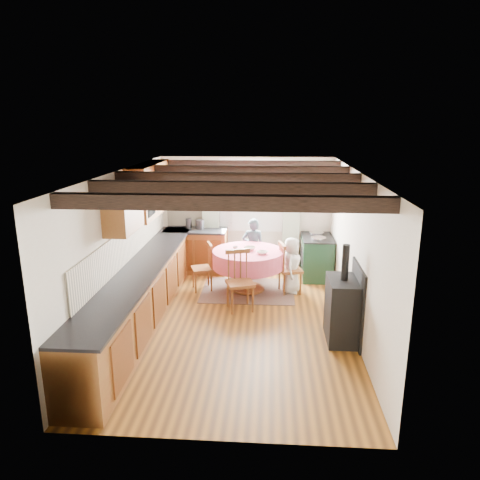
# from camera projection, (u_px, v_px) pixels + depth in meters

# --- Properties ---
(floor) EXTENTS (3.60, 5.50, 0.00)m
(floor) POSITION_uv_depth(u_px,v_px,m) (237.00, 322.00, 7.16)
(floor) COLOR #A0621D
(floor) RESTS_ON ground
(ceiling) EXTENTS (3.60, 5.50, 0.00)m
(ceiling) POSITION_uv_depth(u_px,v_px,m) (236.00, 172.00, 6.54)
(ceiling) COLOR white
(ceiling) RESTS_ON ground
(wall_back) EXTENTS (3.60, 0.00, 2.40)m
(wall_back) POSITION_uv_depth(u_px,v_px,m) (246.00, 214.00, 9.50)
(wall_back) COLOR silver
(wall_back) RESTS_ON ground
(wall_front) EXTENTS (3.60, 0.00, 2.40)m
(wall_front) POSITION_uv_depth(u_px,v_px,m) (214.00, 333.00, 4.20)
(wall_front) COLOR silver
(wall_front) RESTS_ON ground
(wall_left) EXTENTS (0.00, 5.50, 2.40)m
(wall_left) POSITION_uv_depth(u_px,v_px,m) (122.00, 248.00, 6.97)
(wall_left) COLOR silver
(wall_left) RESTS_ON ground
(wall_right) EXTENTS (0.00, 5.50, 2.40)m
(wall_right) POSITION_uv_depth(u_px,v_px,m) (355.00, 253.00, 6.73)
(wall_right) COLOR silver
(wall_right) RESTS_ON ground
(beam_a) EXTENTS (3.60, 0.16, 0.16)m
(beam_a) POSITION_uv_depth(u_px,v_px,m) (221.00, 203.00, 4.63)
(beam_a) COLOR #302019
(beam_a) RESTS_ON ceiling
(beam_b) EXTENTS (3.60, 0.16, 0.16)m
(beam_b) POSITION_uv_depth(u_px,v_px,m) (230.00, 188.00, 5.60)
(beam_b) COLOR #302019
(beam_b) RESTS_ON ceiling
(beam_c) EXTENTS (3.60, 0.16, 0.16)m
(beam_c) POSITION_uv_depth(u_px,v_px,m) (236.00, 178.00, 6.56)
(beam_c) COLOR #302019
(beam_c) RESTS_ON ceiling
(beam_d) EXTENTS (3.60, 0.16, 0.16)m
(beam_d) POSITION_uv_depth(u_px,v_px,m) (241.00, 171.00, 7.52)
(beam_d) COLOR #302019
(beam_d) RESTS_ON ceiling
(beam_e) EXTENTS (3.60, 0.16, 0.16)m
(beam_e) POSITION_uv_depth(u_px,v_px,m) (244.00, 165.00, 8.49)
(beam_e) COLOR #302019
(beam_e) RESTS_ON ceiling
(splash_left) EXTENTS (0.02, 4.50, 0.55)m
(splash_left) POSITION_uv_depth(u_px,v_px,m) (129.00, 243.00, 7.26)
(splash_left) COLOR beige
(splash_left) RESTS_ON wall_left
(splash_back) EXTENTS (1.40, 0.02, 0.55)m
(splash_back) POSITION_uv_depth(u_px,v_px,m) (200.00, 213.00, 9.55)
(splash_back) COLOR beige
(splash_back) RESTS_ON wall_back
(base_cabinet_left) EXTENTS (0.60, 5.30, 0.88)m
(base_cabinet_left) POSITION_uv_depth(u_px,v_px,m) (143.00, 294.00, 7.15)
(base_cabinet_left) COLOR brown
(base_cabinet_left) RESTS_ON floor
(base_cabinet_back) EXTENTS (1.30, 0.60, 0.88)m
(base_cabinet_back) POSITION_uv_depth(u_px,v_px,m) (196.00, 251.00, 9.48)
(base_cabinet_back) COLOR brown
(base_cabinet_back) RESTS_ON floor
(worktop_left) EXTENTS (0.64, 5.30, 0.04)m
(worktop_left) POSITION_uv_depth(u_px,v_px,m) (143.00, 267.00, 7.03)
(worktop_left) COLOR black
(worktop_left) RESTS_ON base_cabinet_left
(worktop_back) EXTENTS (1.30, 0.64, 0.04)m
(worktop_back) POSITION_uv_depth(u_px,v_px,m) (195.00, 230.00, 9.34)
(worktop_back) COLOR black
(worktop_back) RESTS_ON base_cabinet_back
(wall_cabinet_glass) EXTENTS (0.34, 1.80, 0.90)m
(wall_cabinet_glass) POSITION_uv_depth(u_px,v_px,m) (150.00, 189.00, 7.92)
(wall_cabinet_glass) COLOR brown
(wall_cabinet_glass) RESTS_ON wall_left
(wall_cabinet_solid) EXTENTS (0.34, 0.90, 0.70)m
(wall_cabinet_solid) POSITION_uv_depth(u_px,v_px,m) (123.00, 208.00, 6.49)
(wall_cabinet_solid) COLOR brown
(wall_cabinet_solid) RESTS_ON wall_left
(window_frame) EXTENTS (1.34, 0.03, 1.54)m
(window_frame) POSITION_uv_depth(u_px,v_px,m) (251.00, 195.00, 9.37)
(window_frame) COLOR white
(window_frame) RESTS_ON wall_back
(window_pane) EXTENTS (1.20, 0.01, 1.40)m
(window_pane) POSITION_uv_depth(u_px,v_px,m) (251.00, 195.00, 9.38)
(window_pane) COLOR white
(window_pane) RESTS_ON wall_back
(curtain_left) EXTENTS (0.35, 0.10, 2.10)m
(curtain_left) POSITION_uv_depth(u_px,v_px,m) (211.00, 219.00, 9.48)
(curtain_left) COLOR beige
(curtain_left) RESTS_ON wall_back
(curtain_right) EXTENTS (0.35, 0.10, 2.10)m
(curtain_right) POSITION_uv_depth(u_px,v_px,m) (291.00, 220.00, 9.37)
(curtain_right) COLOR beige
(curtain_right) RESTS_ON wall_back
(curtain_rod) EXTENTS (2.00, 0.03, 0.03)m
(curtain_rod) POSITION_uv_depth(u_px,v_px,m) (251.00, 167.00, 9.13)
(curtain_rod) COLOR black
(curtain_rod) RESTS_ON wall_back
(wall_picture) EXTENTS (0.04, 0.50, 0.60)m
(wall_picture) POSITION_uv_depth(u_px,v_px,m) (334.00, 195.00, 8.82)
(wall_picture) COLOR gold
(wall_picture) RESTS_ON wall_right
(wall_plate) EXTENTS (0.30, 0.02, 0.30)m
(wall_plate) POSITION_uv_depth(u_px,v_px,m) (297.00, 191.00, 9.27)
(wall_plate) COLOR silver
(wall_plate) RESTS_ON wall_back
(rug) EXTENTS (1.73, 1.34, 0.01)m
(rug) POSITION_uv_depth(u_px,v_px,m) (248.00, 290.00, 8.47)
(rug) COLOR brown
(rug) RESTS_ON floor
(dining_table) EXTENTS (1.32, 1.32, 0.80)m
(dining_table) POSITION_uv_depth(u_px,v_px,m) (248.00, 271.00, 8.37)
(dining_table) COLOR #E55F79
(dining_table) RESTS_ON floor
(chair_near) EXTENTS (0.56, 0.58, 1.03)m
(chair_near) POSITION_uv_depth(u_px,v_px,m) (240.00, 281.00, 7.51)
(chair_near) COLOR brown
(chair_near) RESTS_ON floor
(chair_left) EXTENTS (0.51, 0.50, 0.91)m
(chair_left) POSITION_uv_depth(u_px,v_px,m) (202.00, 267.00, 8.42)
(chair_left) COLOR brown
(chair_left) RESTS_ON floor
(chair_right) EXTENTS (0.52, 0.51, 0.96)m
(chair_right) POSITION_uv_depth(u_px,v_px,m) (290.00, 268.00, 8.28)
(chair_right) COLOR brown
(chair_right) RESTS_ON floor
(aga_range) EXTENTS (0.61, 0.95, 0.87)m
(aga_range) POSITION_uv_depth(u_px,v_px,m) (317.00, 257.00, 9.11)
(aga_range) COLOR #163420
(aga_range) RESTS_ON floor
(cast_iron_stove) EXTENTS (0.44, 0.73, 1.45)m
(cast_iron_stove) POSITION_uv_depth(u_px,v_px,m) (343.00, 293.00, 6.42)
(cast_iron_stove) COLOR black
(cast_iron_stove) RESTS_ON floor
(child_far) EXTENTS (0.45, 0.30, 1.23)m
(child_far) POSITION_uv_depth(u_px,v_px,m) (253.00, 248.00, 9.08)
(child_far) COLOR #2D4147
(child_far) RESTS_ON floor
(child_right) EXTENTS (0.44, 0.58, 1.06)m
(child_right) POSITION_uv_depth(u_px,v_px,m) (291.00, 265.00, 8.28)
(child_right) COLOR silver
(child_right) RESTS_ON floor
(bowl_a) EXTENTS (0.28, 0.28, 0.05)m
(bowl_a) POSITION_uv_depth(u_px,v_px,m) (262.00, 253.00, 8.06)
(bowl_a) COLOR silver
(bowl_a) RESTS_ON dining_table
(bowl_b) EXTENTS (0.23, 0.23, 0.07)m
(bowl_b) POSITION_uv_depth(u_px,v_px,m) (250.00, 248.00, 8.29)
(bowl_b) COLOR silver
(bowl_b) RESTS_ON dining_table
(cup) EXTENTS (0.12, 0.12, 0.09)m
(cup) POSITION_uv_depth(u_px,v_px,m) (235.00, 249.00, 8.24)
(cup) COLOR silver
(cup) RESTS_ON dining_table
(canister_tall) EXTENTS (0.13, 0.13, 0.22)m
(canister_tall) POSITION_uv_depth(u_px,v_px,m) (189.00, 223.00, 9.38)
(canister_tall) COLOR #262628
(canister_tall) RESTS_ON worktop_back
(canister_wide) EXTENTS (0.18, 0.18, 0.20)m
(canister_wide) POSITION_uv_depth(u_px,v_px,m) (200.00, 224.00, 9.35)
(canister_wide) COLOR #262628
(canister_wide) RESTS_ON worktop_back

